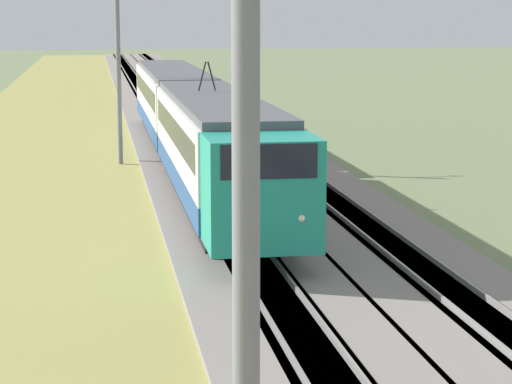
# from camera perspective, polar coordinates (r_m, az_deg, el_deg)

# --- Properties ---
(ballast_main) EXTENTS (240.00, 4.40, 0.30)m
(ballast_main) POSITION_cam_1_polar(r_m,az_deg,el_deg) (52.60, -4.63, 2.69)
(ballast_main) COLOR gray
(ballast_main) RESTS_ON ground
(ballast_adjacent) EXTENTS (240.00, 4.40, 0.30)m
(ballast_adjacent) POSITION_cam_1_polar(r_m,az_deg,el_deg) (53.11, -0.03, 2.80)
(ballast_adjacent) COLOR gray
(ballast_adjacent) RESTS_ON ground
(track_main) EXTENTS (240.00, 1.57, 0.45)m
(track_main) POSITION_cam_1_polar(r_m,az_deg,el_deg) (52.60, -4.63, 2.70)
(track_main) COLOR #4C4238
(track_main) RESTS_ON ground
(track_adjacent) EXTENTS (240.00, 1.57, 0.45)m
(track_adjacent) POSITION_cam_1_polar(r_m,az_deg,el_deg) (53.11, -0.03, 2.81)
(track_adjacent) COLOR #4C4238
(track_adjacent) RESTS_ON ground
(grass_verge) EXTENTS (240.00, 11.61, 0.12)m
(grass_verge) POSITION_cam_1_polar(r_m,az_deg,el_deg) (52.50, -11.65, 2.40)
(grass_verge) COLOR #99934C
(grass_verge) RESTS_ON ground
(passenger_train) EXTENTS (39.09, 3.01, 5.20)m
(passenger_train) POSITION_cam_1_polar(r_m,az_deg,el_deg) (43.85, -3.75, 4.25)
(passenger_train) COLOR teal
(passenger_train) RESTS_ON ground
(catenary_mast_near) EXTENTS (0.22, 2.56, 8.97)m
(catenary_mast_near) POSITION_cam_1_polar(r_m,az_deg,el_deg) (7.95, -0.16, -6.65)
(catenary_mast_near) COLOR slate
(catenary_mast_near) RESTS_ON ground
(catenary_mast_mid) EXTENTS (0.22, 2.56, 8.90)m
(catenary_mast_mid) POSITION_cam_1_polar(r_m,az_deg,el_deg) (45.94, -7.80, 7.13)
(catenary_mast_mid) COLOR slate
(catenary_mast_mid) RESTS_ON ground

